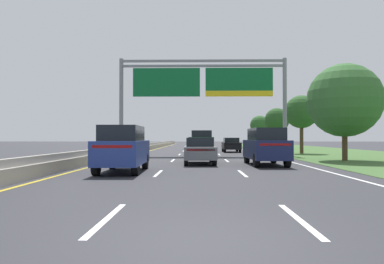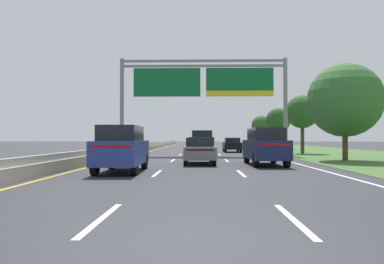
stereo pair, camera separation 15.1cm
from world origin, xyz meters
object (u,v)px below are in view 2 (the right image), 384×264
at_px(pickup_truck_darkgreen, 202,144).
at_px(roadside_tree_mid, 302,112).
at_px(car_grey_centre_lane_sedan, 199,150).
at_px(roadside_tree_far, 278,120).
at_px(car_navy_right_lane_suv, 265,146).
at_px(car_gold_centre_lane_suv, 200,141).
at_px(roadside_tree_distant, 261,125).
at_px(overhead_sign_gantry, 203,86).
at_px(car_blue_left_lane_suv, 122,148).
at_px(roadside_tree_near, 345,100).
at_px(car_black_right_lane_sedan, 232,145).

bearing_deg(pickup_truck_darkgreen, roadside_tree_mid, -61.32).
height_order(car_grey_centre_lane_sedan, roadside_tree_far, roadside_tree_far).
distance_m(pickup_truck_darkgreen, car_navy_right_lane_suv, 10.84).
height_order(car_gold_centre_lane_suv, roadside_tree_distant, roadside_tree_distant).
distance_m(overhead_sign_gantry, roadside_tree_distant, 35.18).
bearing_deg(roadside_tree_far, car_grey_centre_lane_sedan, -110.06).
height_order(overhead_sign_gantry, car_navy_right_lane_suv, overhead_sign_gantry).
bearing_deg(car_blue_left_lane_suv, car_grey_centre_lane_sedan, -34.97).
bearing_deg(car_gold_centre_lane_suv, car_grey_centre_lane_sedan, -178.80).
relative_size(pickup_truck_darkgreen, car_blue_left_lane_suv, 1.15).
relative_size(overhead_sign_gantry, roadside_tree_distant, 2.70).
bearing_deg(car_blue_left_lane_suv, overhead_sign_gantry, -14.82).
height_order(pickup_truck_darkgreen, roadside_tree_near, roadside_tree_near).
xyz_separation_m(roadside_tree_mid, roadside_tree_distant, (0.86, 29.77, -0.29)).
height_order(car_blue_left_lane_suv, roadside_tree_far, roadside_tree_far).
distance_m(roadside_tree_mid, roadside_tree_distant, 29.79).
bearing_deg(car_black_right_lane_sedan, roadside_tree_distant, -16.08).
bearing_deg(roadside_tree_near, car_black_right_lane_sedan, 113.09).
relative_size(car_grey_centre_lane_sedan, car_black_right_lane_sedan, 1.01).
xyz_separation_m(car_navy_right_lane_suv, roadside_tree_distant, (7.24, 45.15, 2.72)).
bearing_deg(roadside_tree_near, roadside_tree_mid, 88.64).
height_order(car_gold_centre_lane_suv, roadside_tree_near, roadside_tree_near).
bearing_deg(car_black_right_lane_sedan, car_grey_centre_lane_sedan, 168.94).
bearing_deg(car_grey_centre_lane_sedan, car_black_right_lane_sedan, -12.62).
bearing_deg(pickup_truck_darkgreen, car_navy_right_lane_suv, -159.47).
bearing_deg(roadside_tree_distant, pickup_truck_darkgreen, -107.19).
xyz_separation_m(car_grey_centre_lane_sedan, roadside_tree_near, (9.88, 3.04, 3.29)).
bearing_deg(car_gold_centre_lane_suv, roadside_tree_mid, -132.26).
distance_m(pickup_truck_darkgreen, car_black_right_lane_sedan, 9.38).
xyz_separation_m(car_blue_left_lane_suv, roadside_tree_mid, (13.67, 19.65, 3.02)).
distance_m(roadside_tree_near, roadside_tree_distant, 41.11).
xyz_separation_m(car_gold_centre_lane_suv, roadside_tree_near, (9.89, -20.94, 3.01)).
relative_size(car_navy_right_lane_suv, car_grey_centre_lane_sedan, 1.07).
bearing_deg(roadside_tree_distant, car_blue_left_lane_suv, -106.38).
relative_size(car_blue_left_lane_suv, car_black_right_lane_sedan, 1.08).
distance_m(car_grey_centre_lane_sedan, car_blue_left_lane_suv, 6.36).
bearing_deg(roadside_tree_far, roadside_tree_distant, 91.04).
distance_m(car_black_right_lane_sedan, roadside_tree_distant, 27.35).
distance_m(car_navy_right_lane_suv, roadside_tree_mid, 16.91).
distance_m(pickup_truck_darkgreen, roadside_tree_far, 24.44).
xyz_separation_m(overhead_sign_gantry, car_blue_left_lane_suv, (-3.84, -15.99, -5.10)).
height_order(car_gold_centre_lane_suv, roadside_tree_far, roadside_tree_far).
relative_size(roadside_tree_near, roadside_tree_far, 1.13).
distance_m(car_blue_left_lane_suv, roadside_tree_far, 39.13).
bearing_deg(roadside_tree_far, roadside_tree_near, -92.83).
distance_m(roadside_tree_near, roadside_tree_mid, 11.32).
bearing_deg(roadside_tree_mid, car_navy_right_lane_suv, -112.52).
distance_m(overhead_sign_gantry, roadside_tree_far, 23.00).
bearing_deg(roadside_tree_distant, car_black_right_lane_sedan, -106.03).
relative_size(roadside_tree_near, roadside_tree_distant, 1.19).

